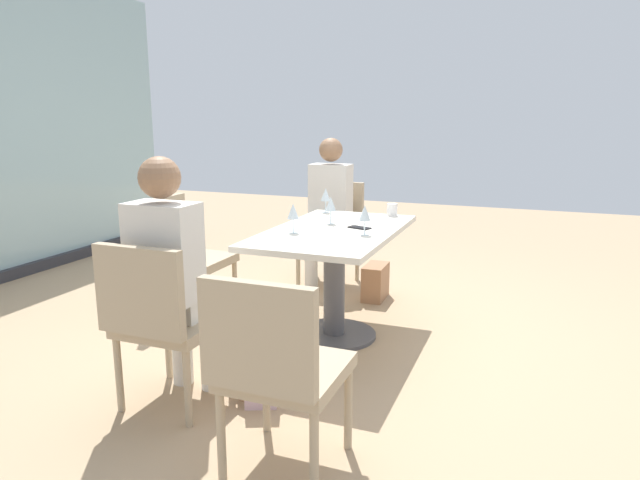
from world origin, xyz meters
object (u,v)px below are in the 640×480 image
chair_side_end (276,364)px  person_far_left (173,269)px  chair_far_right (332,226)px  wine_glass_2 (365,214)px  chair_far_left (162,315)px  wine_glass_0 (326,195)px  dining_table_main (334,258)px  handbag_0 (269,369)px  handbag_2 (262,371)px  wine_glass_1 (331,204)px  handbag_1 (375,282)px  wine_glass_3 (293,212)px  person_far_right (328,205)px  chair_near_window (184,249)px  coffee_cup (392,210)px  cell_phone_on_table (359,228)px

chair_side_end → person_far_left: person_far_left is taller
chair_far_right → wine_glass_2: wine_glass_2 is taller
chair_far_left → wine_glass_0: wine_glass_0 is taller
dining_table_main → handbag_0: dining_table_main is taller
wine_glass_0 → handbag_2: bearing=-171.9°
dining_table_main → person_far_left: size_ratio=1.08×
chair_side_end → wine_glass_1: wine_glass_1 is taller
wine_glass_2 → handbag_1: size_ratio=0.62×
person_far_left → wine_glass_2: (0.99, -0.69, 0.16)m
chair_side_end → wine_glass_3: size_ratio=4.70×
chair_far_left → chair_side_end: bearing=-111.4°
person_far_right → handbag_1: size_ratio=4.20×
handbag_1 → chair_far_left: bearing=165.3°
handbag_1 → chair_near_window: bearing=124.5°
handbag_1 → wine_glass_2: bearing=-170.1°
chair_far_right → wine_glass_0: (-0.64, -0.18, 0.37)m
wine_glass_0 → wine_glass_3: size_ratio=1.00×
wine_glass_2 → handbag_0: size_ratio=0.62×
wine_glass_1 → coffee_cup: 0.56m
person_far_right → wine_glass_1: size_ratio=6.81×
chair_side_end → handbag_1: bearing=6.4°
chair_far_right → wine_glass_1: wine_glass_1 is taller
person_far_right → person_far_left: bearing=180.0°
chair_near_window → dining_table_main: bearing=-90.0°
coffee_cup → chair_far_left: bearing=159.6°
person_far_left → chair_near_window: bearing=32.6°
person_far_left → wine_glass_1: bearing=-16.4°
wine_glass_1 → handbag_1: (0.71, -0.12, -0.72)m
cell_phone_on_table → handbag_0: cell_phone_on_table is taller
chair_side_end → handbag_0: bearing=29.3°
person_far_right → cell_phone_on_table: size_ratio=8.75×
person_far_right → handbag_2: (-2.02, -0.39, -0.56)m
wine_glass_0 → cell_phone_on_table: (-0.48, -0.42, -0.13)m
chair_far_left → person_far_left: 0.23m
wine_glass_1 → chair_side_end: bearing=-166.9°
chair_side_end → coffee_cup: 2.14m
chair_far_right → coffee_cup: chair_far_right is taller
coffee_cup → person_far_right: bearing=54.2°
dining_table_main → handbag_2: (-0.92, 0.07, -0.40)m
person_far_right → handbag_0: 2.11m
chair_side_end → handbag_0: 0.80m
wine_glass_3 → chair_side_end: bearing=-159.0°
chair_far_right → wine_glass_0: bearing=-164.5°
person_far_left → wine_glass_0: size_ratio=6.81×
dining_table_main → coffee_cup: size_ratio=15.10×
chair_far_right → wine_glass_0: wine_glass_0 is taller
person_far_right → wine_glass_0: bearing=-161.5°
person_far_left → chair_far_right: bearing=0.0°
person_far_left → person_far_right: 2.20m
chair_far_right → coffee_cup: (-0.60, -0.68, 0.28)m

